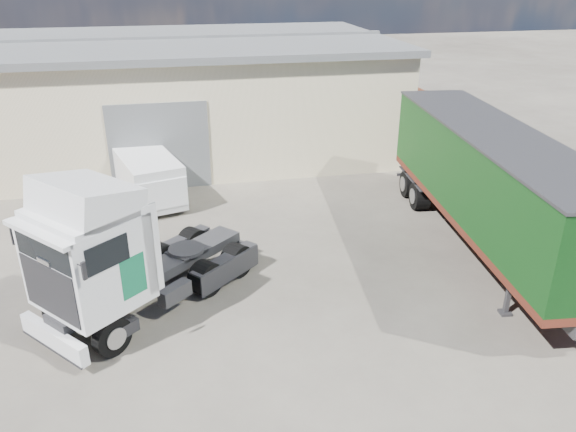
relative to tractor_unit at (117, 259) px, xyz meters
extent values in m
plane|color=#2A2622|center=(3.04, -0.68, -1.76)|extent=(120.00, 120.00, 0.00)
cube|color=beige|center=(-2.96, 15.32, 0.74)|extent=(30.00, 12.00, 5.00)
cube|color=#545659|center=(-2.96, 15.32, 3.39)|extent=(30.60, 12.60, 0.30)
cube|color=#545659|center=(1.04, 9.30, 0.04)|extent=(4.00, 0.08, 3.60)
cube|color=#545659|center=(-2.96, 15.32, 3.59)|extent=(30.60, 0.40, 0.15)
cube|color=brown|center=(14.54, 5.32, -0.51)|extent=(0.35, 26.00, 2.50)
cylinder|color=black|center=(-0.84, -0.76, -1.26)|extent=(2.28, 2.38, 0.99)
cylinder|color=black|center=(1.60, 1.43, -1.26)|extent=(2.31, 2.41, 0.99)
cylinder|color=black|center=(2.58, 2.31, -1.26)|extent=(2.31, 2.41, 0.99)
cube|color=#2D2D30|center=(0.83, 0.75, -0.92)|extent=(5.17, 4.76, 0.28)
cube|color=silver|center=(-1.51, -1.35, -1.24)|extent=(1.77, 1.94, 0.52)
cube|color=silver|center=(-0.60, -0.54, 0.37)|extent=(3.17, 3.18, 2.30)
cube|color=black|center=(-1.40, -1.26, 0.02)|extent=(1.42, 1.57, 1.31)
cube|color=black|center=(-1.39, -1.24, 1.05)|extent=(1.44, 1.60, 0.70)
cube|color=silver|center=(-0.46, -0.41, 1.85)|extent=(2.90, 2.94, 1.15)
cube|color=#0D613E|center=(-1.11, 0.59, 0.12)|extent=(0.53, 0.48, 1.03)
cube|color=#0D613E|center=(0.47, -1.16, 0.12)|extent=(0.53, 0.48, 1.03)
cylinder|color=#2D2D30|center=(1.74, 1.56, -0.72)|extent=(1.46, 1.46, 0.11)
cube|color=#2D2D30|center=(9.99, -1.92, -1.22)|extent=(0.33, 0.33, 1.09)
cube|color=#2D2D30|center=(11.76, -2.11, -1.22)|extent=(0.33, 0.33, 1.09)
cylinder|color=black|center=(11.68, 5.71, -1.24)|extent=(2.62, 1.30, 1.05)
cube|color=#2D2D30|center=(11.26, 1.72, -0.87)|extent=(2.01, 11.88, 0.35)
cube|color=#582114|center=(11.26, 1.72, -0.54)|extent=(3.69, 12.06, 0.24)
cube|color=black|center=(11.26, 1.72, 0.86)|extent=(3.69, 12.06, 2.57)
cube|color=#2D2D30|center=(11.26, 1.72, 2.17)|extent=(3.75, 12.12, 0.08)
cylinder|color=black|center=(0.89, 6.78, -1.43)|extent=(2.01, 1.15, 0.65)
cylinder|color=black|center=(0.02, 9.82, -1.43)|extent=(2.01, 1.15, 0.65)
cube|color=silver|center=(0.46, 8.30, -0.72)|extent=(3.06, 4.90, 1.68)
cube|color=silver|center=(0.97, 6.49, -0.77)|extent=(2.01, 1.36, 1.09)
cube|color=black|center=(0.92, 6.68, -0.22)|extent=(1.69, 0.55, 0.59)
camera|label=1|loc=(1.70, -13.12, 6.87)|focal=35.00mm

